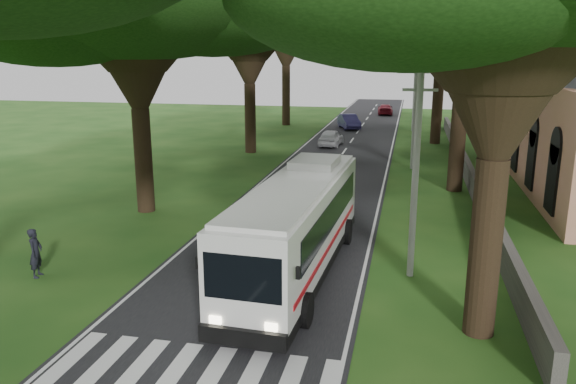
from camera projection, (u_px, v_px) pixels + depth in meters
name	position (u px, v px, depth m)	size (l,w,h in m)	color
ground	(215.00, 338.00, 16.26)	(140.00, 140.00, 0.00)	#194213
road	(333.00, 168.00, 39.95)	(8.00, 120.00, 0.04)	black
crosswalk	(188.00, 376.00, 14.37)	(8.00, 3.00, 0.01)	silver
property_wall	(466.00, 168.00, 37.00)	(0.35, 50.00, 1.20)	#383533
pole_near	(416.00, 165.00, 19.79)	(1.60, 0.24, 8.00)	gray
pole_mid	(415.00, 109.00, 38.75)	(1.60, 0.24, 8.00)	gray
pole_far	(415.00, 90.00, 57.70)	(1.60, 0.24, 8.00)	gray
tree_l_midb	(248.00, 10.00, 43.51)	(14.55, 14.55, 14.43)	black
tree_l_far	(286.00, 2.00, 60.28)	(14.24, 14.24, 16.43)	black
tree_r_midb	(444.00, 0.00, 47.72)	(14.76, 14.76, 15.62)	black
tree_r_far	(445.00, 19.00, 64.74)	(14.79, 14.79, 14.90)	black
coach_bus	(297.00, 225.00, 20.58)	(3.26, 12.12, 3.54)	silver
distant_car_a	(331.00, 138.00, 49.08)	(1.71, 4.25, 1.45)	silver
distant_car_b	(349.00, 121.00, 60.03)	(1.60, 4.60, 1.52)	navy
distant_car_c	(385.00, 109.00, 73.56)	(1.88, 4.62, 1.34)	maroon
pedestrian	(36.00, 253.00, 20.51)	(0.67, 0.44, 1.84)	black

